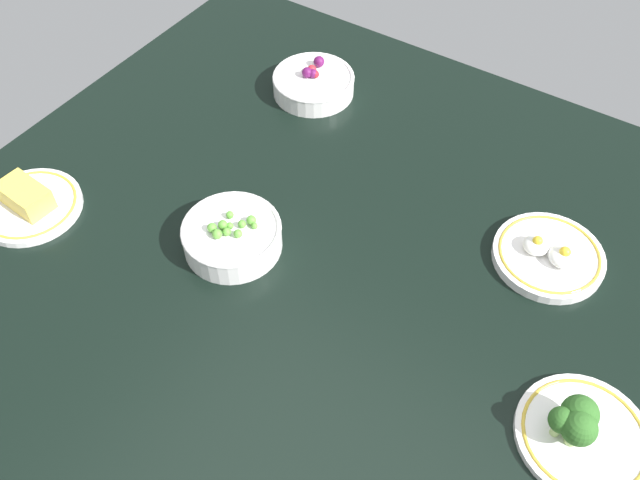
# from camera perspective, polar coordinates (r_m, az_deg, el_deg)

# --- Properties ---
(dining_table) EXTENTS (1.23, 1.15, 0.04)m
(dining_table) POSITION_cam_1_polar(r_m,az_deg,el_deg) (1.10, -0.00, -1.33)
(dining_table) COLOR black
(dining_table) RESTS_ON ground
(plate_broccoli) EXTENTS (0.18, 0.18, 0.07)m
(plate_broccoli) POSITION_cam_1_polar(r_m,az_deg,el_deg) (0.96, 21.08, -14.71)
(plate_broccoli) COLOR white
(plate_broccoli) RESTS_ON dining_table
(bowl_peas) EXTENTS (0.16, 0.16, 0.06)m
(bowl_peas) POSITION_cam_1_polar(r_m,az_deg,el_deg) (1.08, -7.40, 0.36)
(bowl_peas) COLOR white
(bowl_peas) RESTS_ON dining_table
(plate_eggs) EXTENTS (0.17, 0.17, 0.05)m
(plate_eggs) POSITION_cam_1_polar(r_m,az_deg,el_deg) (1.12, 18.68, -1.23)
(plate_eggs) COLOR white
(plate_eggs) RESTS_ON dining_table
(plate_cheese) EXTENTS (0.17, 0.17, 0.05)m
(plate_cheese) POSITION_cam_1_polar(r_m,az_deg,el_deg) (1.23, -23.28, 2.85)
(plate_cheese) COLOR white
(plate_cheese) RESTS_ON dining_table
(bowl_berries) EXTENTS (0.16, 0.16, 0.06)m
(bowl_berries) POSITION_cam_1_polar(r_m,az_deg,el_deg) (1.36, -0.55, 13.06)
(bowl_berries) COLOR white
(bowl_berries) RESTS_ON dining_table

